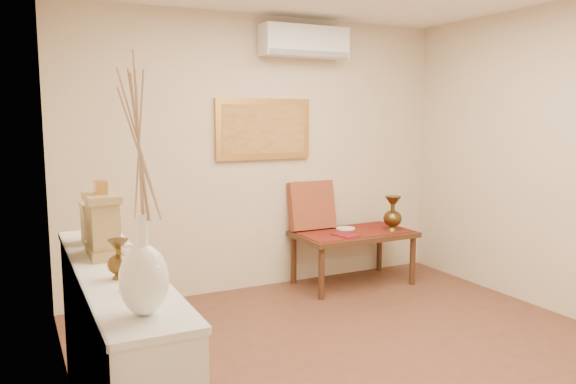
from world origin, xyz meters
TOP-DOWN VIEW (x-y plane):
  - floor at (0.00, 0.00)m, footprint 4.50×4.50m
  - wall_back at (0.00, 2.25)m, footprint 4.00×0.02m
  - wall_left at (-2.00, 0.00)m, footprint 0.02×4.50m
  - white_vase at (-1.83, -0.78)m, footprint 0.19×0.19m
  - candlestick at (-1.83, -0.44)m, footprint 0.09×0.09m
  - brass_urn_small at (-1.83, -0.24)m, footprint 0.11×0.11m
  - table_cloth at (0.85, 1.88)m, footprint 1.14×0.59m
  - brass_urn_tall at (1.23, 1.74)m, footprint 0.19×0.19m
  - plate at (0.83, 2.00)m, footprint 0.20×0.20m
  - menu at (0.66, 1.73)m, footprint 0.23×0.28m
  - cushion at (0.51, 2.16)m, footprint 0.50×0.20m
  - display_ledge at (-1.82, 0.00)m, footprint 0.37×2.02m
  - mantel_clock at (-1.83, 0.25)m, footprint 0.17×0.36m
  - wooden_chest at (-1.82, 0.59)m, footprint 0.16×0.21m
  - low_table at (0.85, 1.88)m, footprint 1.20×0.70m
  - painting at (0.00, 2.22)m, footprint 1.00×0.06m
  - ac_unit at (0.40, 2.12)m, footprint 0.90×0.25m

SIDE VIEW (x-z plane):
  - floor at x=0.00m, z-range 0.00..0.00m
  - low_table at x=0.85m, z-range 0.21..0.76m
  - display_ledge at x=-1.82m, z-range 0.00..0.98m
  - table_cloth at x=0.85m, z-range 0.55..0.56m
  - plate at x=0.83m, z-range 0.56..0.57m
  - menu at x=0.66m, z-range 0.56..0.57m
  - brass_urn_tall at x=1.23m, z-range 0.56..0.99m
  - cushion at x=0.51m, z-range 0.55..1.06m
  - candlestick at x=-1.83m, z-range 0.98..1.18m
  - brass_urn_small at x=-1.83m, z-range 0.98..1.22m
  - wooden_chest at x=-1.82m, z-range 0.98..1.22m
  - mantel_clock at x=-1.83m, z-range 0.95..1.36m
  - wall_back at x=0.00m, z-range 0.00..2.70m
  - wall_left at x=-2.00m, z-range 0.00..2.70m
  - white_vase at x=-1.83m, z-range 0.98..1.98m
  - painting at x=0.00m, z-range 1.30..1.90m
  - ac_unit at x=0.40m, z-range 2.30..2.60m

